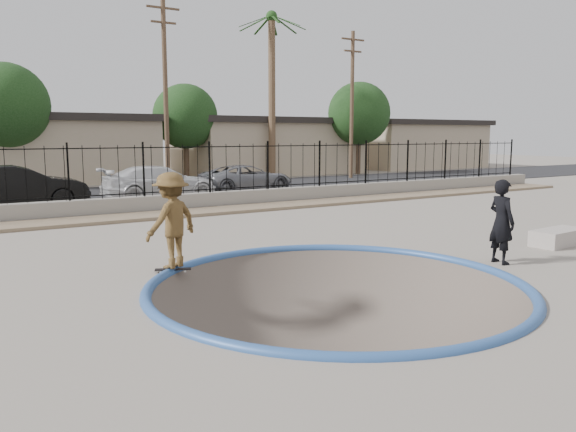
# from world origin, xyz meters

# --- Properties ---
(ground) EXTENTS (120.00, 120.00, 2.20)m
(ground) POSITION_xyz_m (0.00, 12.00, -1.10)
(ground) COLOR gray
(ground) RESTS_ON ground
(bowl_pit) EXTENTS (6.84, 6.84, 1.80)m
(bowl_pit) POSITION_xyz_m (0.00, -1.00, 0.00)
(bowl_pit) COLOR #51473E
(bowl_pit) RESTS_ON ground
(coping_ring) EXTENTS (7.04, 7.04, 0.20)m
(coping_ring) POSITION_xyz_m (0.00, -1.00, 0.00)
(coping_ring) COLOR #2E5596
(coping_ring) RESTS_ON ground
(rock_strip) EXTENTS (42.00, 1.60, 0.11)m
(rock_strip) POSITION_xyz_m (0.00, 9.20, 0.06)
(rock_strip) COLOR #8B755B
(rock_strip) RESTS_ON ground
(retaining_wall) EXTENTS (42.00, 0.45, 0.60)m
(retaining_wall) POSITION_xyz_m (0.00, 10.30, 0.30)
(retaining_wall) COLOR gray
(retaining_wall) RESTS_ON ground
(fence) EXTENTS (40.00, 0.04, 1.80)m
(fence) POSITION_xyz_m (0.00, 10.30, 1.50)
(fence) COLOR black
(fence) RESTS_ON retaining_wall
(street) EXTENTS (90.00, 8.00, 0.04)m
(street) POSITION_xyz_m (0.00, 17.00, 0.02)
(street) COLOR black
(street) RESTS_ON ground
(house_center) EXTENTS (10.60, 8.60, 3.90)m
(house_center) POSITION_xyz_m (0.00, 26.50, 1.97)
(house_center) COLOR tan
(house_center) RESTS_ON ground
(house_east) EXTENTS (12.60, 8.60, 3.90)m
(house_east) POSITION_xyz_m (14.00, 26.50, 1.97)
(house_east) COLOR tan
(house_east) RESTS_ON ground
(house_east_far) EXTENTS (11.60, 8.60, 3.90)m
(house_east_far) POSITION_xyz_m (28.00, 26.50, 1.97)
(house_east_far) COLOR tan
(house_east_far) RESTS_ON ground
(palm_right) EXTENTS (2.30, 2.30, 10.30)m
(palm_right) POSITION_xyz_m (12.00, 22.00, 7.33)
(palm_right) COLOR brown
(palm_right) RESTS_ON ground
(utility_pole_mid) EXTENTS (1.70, 0.24, 9.50)m
(utility_pole_mid) POSITION_xyz_m (4.00, 19.00, 4.96)
(utility_pole_mid) COLOR #473323
(utility_pole_mid) RESTS_ON ground
(utility_pole_right) EXTENTS (1.70, 0.24, 9.00)m
(utility_pole_right) POSITION_xyz_m (16.00, 19.00, 4.70)
(utility_pole_right) COLOR #473323
(utility_pole_right) RESTS_ON ground
(street_tree_left) EXTENTS (4.32, 4.32, 6.36)m
(street_tree_left) POSITION_xyz_m (-3.00, 23.00, 4.19)
(street_tree_left) COLOR #473323
(street_tree_left) RESTS_ON ground
(street_tree_mid) EXTENTS (3.96, 3.96, 5.83)m
(street_tree_mid) POSITION_xyz_m (7.00, 24.00, 3.84)
(street_tree_mid) COLOR #473323
(street_tree_mid) RESTS_ON ground
(street_tree_right) EXTENTS (4.32, 4.32, 6.36)m
(street_tree_right) POSITION_xyz_m (19.00, 22.00, 4.19)
(street_tree_right) COLOR #473323
(street_tree_right) RESTS_ON ground
(skater) EXTENTS (1.42, 1.15, 1.92)m
(skater) POSITION_xyz_m (-2.19, 1.60, 0.96)
(skater) COLOR brown
(skater) RESTS_ON ground
(skateboard) EXTENTS (0.73, 0.45, 0.06)m
(skateboard) POSITION_xyz_m (-2.19, 1.60, 0.05)
(skateboard) COLOR black
(skateboard) RESTS_ON ground
(videographer) EXTENTS (0.53, 0.72, 1.82)m
(videographer) POSITION_xyz_m (4.09, -1.38, 0.91)
(videographer) COLOR black
(videographer) RESTS_ON ground
(concrete_ledge) EXTENTS (1.65, 0.82, 0.40)m
(concrete_ledge) POSITION_xyz_m (7.04, -0.84, 0.20)
(concrete_ledge) COLOR #A89D95
(concrete_ledge) RESTS_ON ground
(car_b) EXTENTS (4.81, 1.72, 1.58)m
(car_b) POSITION_xyz_m (-3.62, 13.77, 0.83)
(car_b) COLOR black
(car_b) RESTS_ON street
(car_c) EXTENTS (4.87, 1.99, 1.41)m
(car_c) POSITION_xyz_m (1.81, 13.89, 0.74)
(car_c) COLOR silver
(car_c) RESTS_ON street
(car_d) EXTENTS (4.64, 2.27, 1.27)m
(car_d) POSITION_xyz_m (6.51, 15.00, 0.67)
(car_d) COLOR gray
(car_d) RESTS_ON street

